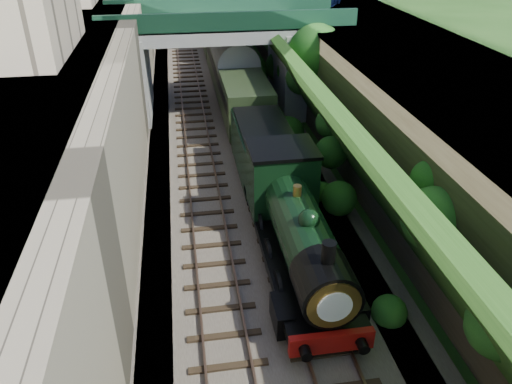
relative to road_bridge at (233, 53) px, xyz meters
The scene contains 15 objects.
ground 24.36m from the road_bridge, 92.25° to the right, with size 160.00×160.00×0.00m, color #1E4714.
trackbed 5.72m from the road_bridge, 103.28° to the right, with size 10.00×90.00×0.20m, color #473F38.
retaining_wall 7.61m from the road_bridge, 148.17° to the right, with size 1.00×90.00×7.00m, color #756B56.
street_plateau_left 10.73m from the road_bridge, 158.09° to the right, with size 6.00×90.00×7.00m, color #262628.
street_plateau_right 9.49m from the road_bridge, 25.06° to the right, with size 8.00×90.00×6.25m, color #262628.
embankment_slope 6.99m from the road_bridge, 54.25° to the right, with size 4.73×90.00×6.36m.
track_left 6.27m from the road_bridge, 126.35° to the right, with size 2.50×90.00×0.20m.
track_right 5.54m from the road_bridge, 86.34° to the right, with size 2.50×90.00×0.20m.
road_bridge is the anchor object (origin of this frame).
building_near 15.27m from the road_bridge, 136.24° to the right, with size 4.00×8.00×4.00m, color gray.
tree 6.15m from the road_bridge, 35.77° to the right, with size 3.60×3.80×6.60m.
locomotive 18.67m from the road_bridge, 89.21° to the right, with size 3.10×10.23×3.83m.
tender 11.44m from the road_bridge, 88.69° to the right, with size 2.70×6.00×3.05m.
coach_front 2.49m from the road_bridge, 79.83° to the left, with size 2.90×18.00×3.70m.
coach_middle 20.33m from the road_bridge, 89.28° to the left, with size 2.90×18.00×3.70m.
Camera 1 is at (-2.85, -10.08, 12.60)m, focal length 35.00 mm.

